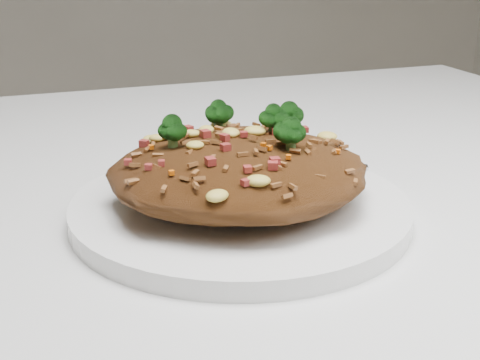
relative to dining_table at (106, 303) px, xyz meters
name	(u,v)px	position (x,y,z in m)	size (l,w,h in m)	color
dining_table	(106,303)	(0.00, 0.00, 0.00)	(1.20, 0.80, 0.75)	silver
plate	(240,208)	(0.09, -0.07, 0.10)	(0.25, 0.25, 0.01)	white
fried_rice	(240,160)	(0.09, -0.07, 0.13)	(0.18, 0.17, 0.07)	brown
fork	(278,166)	(0.15, -0.01, 0.11)	(0.16, 0.07, 0.00)	silver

